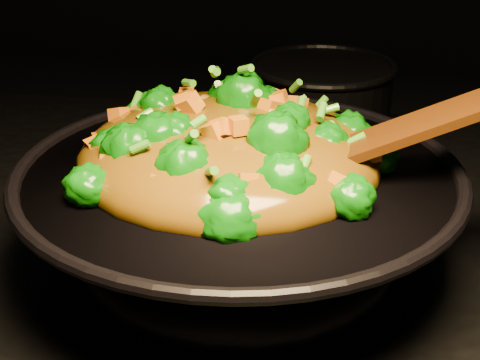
# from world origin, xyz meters

# --- Properties ---
(wok) EXTENTS (0.62, 0.62, 0.13)m
(wok) POSITION_xyz_m (0.03, -0.12, 0.97)
(wok) COLOR black
(wok) RESTS_ON stovetop
(stir_fry) EXTENTS (0.34, 0.34, 0.11)m
(stir_fry) POSITION_xyz_m (0.02, -0.10, 1.09)
(stir_fry) COLOR #0B5E06
(stir_fry) RESTS_ON wok
(spatula) EXTENTS (0.35, 0.10, 0.15)m
(spatula) POSITION_xyz_m (0.22, -0.11, 1.09)
(spatula) COLOR #340D05
(spatula) RESTS_ON wok
(back_pot) EXTENTS (0.23, 0.23, 0.13)m
(back_pot) POSITION_xyz_m (0.10, 0.32, 0.96)
(back_pot) COLOR black
(back_pot) RESTS_ON stovetop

